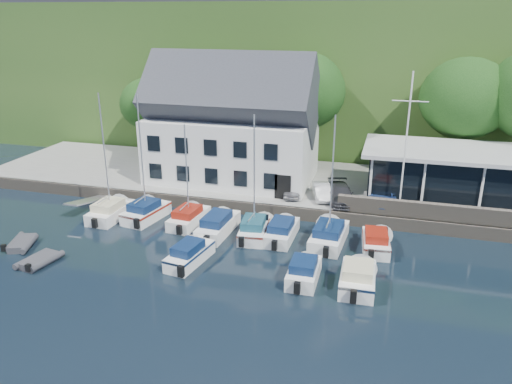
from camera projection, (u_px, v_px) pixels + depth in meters
The scene contains 31 objects.
ground at pixel (259, 293), 28.37m from camera, with size 180.00×180.00×0.00m, color black.
quay at pixel (312, 187), 44.04m from camera, with size 60.00×13.00×1.00m, color #969691.
quay_face at pixel (297, 214), 38.16m from camera, with size 60.00×0.30×1.00m, color #655D51.
hillside at pixel (359, 57), 81.78m from camera, with size 160.00×75.00×16.00m, color #2D531F.
field_patch at pixel (414, 5), 84.22m from camera, with size 50.00×30.00×0.30m, color #5F6834.
harbor_building at pixel (232, 130), 43.26m from camera, with size 14.40×8.20×8.70m, color white, non-canonical shape.
club_pavilion at pixel (449, 175), 39.02m from camera, with size 13.20×7.20×4.10m, color black, non-canonical shape.
seawall at pixel (466, 215), 35.10m from camera, with size 18.00×0.50×1.20m, color #655D51.
gangway at pixel (94, 207), 40.70m from camera, with size 1.20×6.00×1.40m, color silver, non-canonical shape.
car_silver at pixel (292, 189), 40.28m from camera, with size 1.32×3.28×1.12m, color #AAAAAE.
car_white at pixel (322, 191), 39.77m from camera, with size 1.23×3.53×1.16m, color silver.
car_dgrey at pixel (341, 194), 38.96m from camera, with size 1.83×4.51×1.31m, color #323338.
car_blue at pixel (384, 196), 38.41m from camera, with size 1.64×4.16×1.42m, color #2F4F91.
flagpole at pixel (406, 144), 35.55m from camera, with size 2.47×0.20×10.27m, color white, non-canonical shape.
tree_0 at pixel (150, 117), 50.77m from camera, with size 5.79×5.79×7.91m, color #143810, non-canonical shape.
tree_1 at pixel (192, 109), 48.78m from camera, with size 7.49×7.49×10.24m, color #143810, non-canonical shape.
tree_2 at pixel (302, 111), 46.15m from camera, with size 7.89×7.89×10.78m, color #143810, non-canonical shape.
tree_4 at pixel (463, 119), 43.21m from camera, with size 7.72×7.72×10.56m, color #143810, non-canonical shape.
boat_r1_0 at pixel (106, 163), 37.10m from camera, with size 2.15×6.09×8.94m, color white, non-canonical shape.
boat_r1_1 at pixel (142, 161), 36.82m from camera, with size 2.16×5.77×9.37m, color white, non-canonical shape.
boat_r1_2 at pixel (187, 170), 36.04m from camera, with size 1.93×5.84×8.54m, color white, non-canonical shape.
boat_r1_3 at pixel (218, 223), 35.78m from camera, with size 1.93×6.85×1.53m, color white, non-canonical shape.
boat_r1_4 at pixel (254, 178), 34.01m from camera, with size 1.94×5.91×8.77m, color white, non-canonical shape.
boat_r1_5 at pixel (282, 229), 34.93m from camera, with size 1.89×6.01×1.42m, color white, non-canonical shape.
boat_r1_6 at pixel (332, 180), 32.87m from camera, with size 2.25×6.64×9.21m, color white, non-canonical shape.
boat_r1_7 at pixel (376, 240), 33.25m from camera, with size 1.86×5.24×1.43m, color white, non-canonical shape.
boat_r2_2 at pixel (190, 252), 31.52m from camera, with size 1.69×5.66×1.46m, color white, non-canonical shape.
boat_r2_3 at pixel (304, 269), 29.47m from camera, with size 1.85×4.98×1.43m, color white, non-canonical shape.
boat_r2_4 at pixel (358, 275), 28.66m from camera, with size 2.14×5.40×1.56m, color white, non-canonical shape.
dinghy_0 at pixel (22, 242), 33.85m from camera, with size 1.63×2.72×0.63m, color #3B3B40, non-canonical shape.
dinghy_1 at pixel (39, 259), 31.49m from camera, with size 1.65×2.75×0.64m, color #3B3B40, non-canonical shape.
Camera 1 is at (6.49, -23.86, 15.04)m, focal length 35.00 mm.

